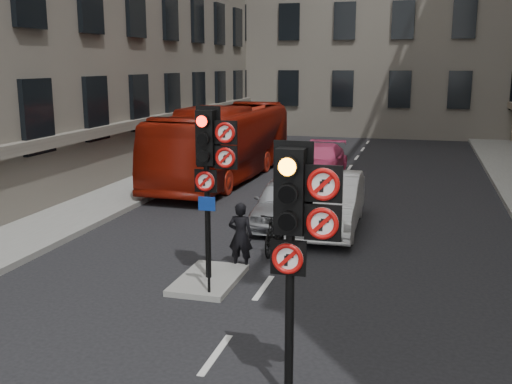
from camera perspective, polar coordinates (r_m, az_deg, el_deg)
The scene contains 11 objects.
pavement_left at distance 21.36m, azimuth -13.33°, elevation -0.19°, with size 3.00×50.00×0.16m, color gray.
centre_island at distance 12.80m, azimuth -4.52°, elevation -8.32°, with size 1.20×2.00×0.12m, color gray.
signal_near at distance 7.65m, azimuth 3.94°, elevation -2.64°, with size 0.91×0.40×3.58m.
signal_far at distance 12.10m, azimuth -4.36°, elevation 3.43°, with size 0.91×0.40×3.58m.
car_silver at distance 17.13m, azimuth 2.65°, elevation -0.95°, with size 1.53×3.81×1.30m, color #AEB1B6.
car_white at distance 16.72m, azimuth 6.98°, elevation -0.91°, with size 1.63×4.69×1.54m, color silver.
car_pink at distance 24.34m, azimuth 6.14°, elevation 2.94°, with size 1.83×4.50×1.31m, color #CA3B6C.
bus_red at distance 23.68m, azimuth -3.04°, elevation 4.69°, with size 2.44×10.43×2.91m, color maroon.
motorcycle at distance 14.61m, azimuth 1.79°, elevation -3.73°, with size 0.50×1.77×1.07m, color black.
motorcyclist at distance 13.36m, azimuth -1.48°, elevation -4.20°, with size 0.56×0.37×1.54m, color black.
info_sign at distance 11.57m, azimuth -4.61°, elevation -3.75°, with size 0.33×0.10×1.93m.
Camera 1 is at (2.94, -6.26, 4.54)m, focal length 42.00 mm.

